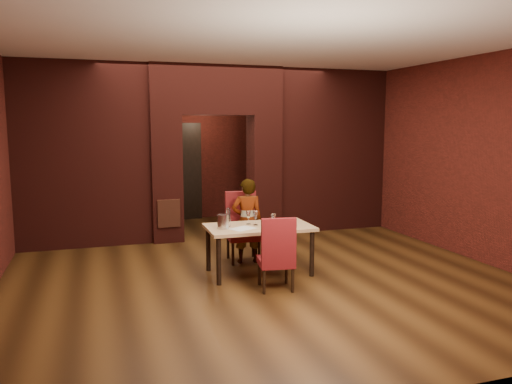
# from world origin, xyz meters

# --- Properties ---
(floor) EXTENTS (8.00, 8.00, 0.00)m
(floor) POSITION_xyz_m (0.00, 0.00, 0.00)
(floor) COLOR #432910
(floor) RESTS_ON ground
(ceiling) EXTENTS (7.00, 8.00, 0.04)m
(ceiling) POSITION_xyz_m (0.00, 0.00, 3.20)
(ceiling) COLOR silver
(ceiling) RESTS_ON ground
(wall_back) EXTENTS (7.00, 0.04, 3.20)m
(wall_back) POSITION_xyz_m (0.00, 4.00, 1.60)
(wall_back) COLOR maroon
(wall_back) RESTS_ON ground
(wall_front) EXTENTS (7.00, 0.04, 3.20)m
(wall_front) POSITION_xyz_m (0.00, -4.00, 1.60)
(wall_front) COLOR maroon
(wall_front) RESTS_ON ground
(wall_right) EXTENTS (0.04, 8.00, 3.20)m
(wall_right) POSITION_xyz_m (3.50, 0.00, 1.60)
(wall_right) COLOR maroon
(wall_right) RESTS_ON ground
(pillar_left) EXTENTS (0.55, 0.55, 2.30)m
(pillar_left) POSITION_xyz_m (-0.95, 2.00, 1.15)
(pillar_left) COLOR maroon
(pillar_left) RESTS_ON ground
(pillar_right) EXTENTS (0.55, 0.55, 2.30)m
(pillar_right) POSITION_xyz_m (0.95, 2.00, 1.15)
(pillar_right) COLOR maroon
(pillar_right) RESTS_ON ground
(lintel) EXTENTS (2.45, 0.55, 0.90)m
(lintel) POSITION_xyz_m (0.00, 2.00, 2.75)
(lintel) COLOR maroon
(lintel) RESTS_ON ground
(wing_wall_left) EXTENTS (2.28, 0.35, 3.20)m
(wing_wall_left) POSITION_xyz_m (-2.36, 2.00, 1.60)
(wing_wall_left) COLOR maroon
(wing_wall_left) RESTS_ON ground
(wing_wall_right) EXTENTS (2.28, 0.35, 3.20)m
(wing_wall_right) POSITION_xyz_m (2.36, 2.00, 1.60)
(wing_wall_right) COLOR maroon
(wing_wall_right) RESTS_ON ground
(vent_panel) EXTENTS (0.40, 0.03, 0.50)m
(vent_panel) POSITION_xyz_m (-0.95, 1.71, 0.55)
(vent_panel) COLOR #A54C30
(vent_panel) RESTS_ON ground
(rear_door) EXTENTS (0.90, 0.08, 2.10)m
(rear_door) POSITION_xyz_m (-0.40, 3.94, 1.05)
(rear_door) COLOR black
(rear_door) RESTS_ON ground
(rear_door_frame) EXTENTS (1.02, 0.04, 2.22)m
(rear_door_frame) POSITION_xyz_m (-0.40, 3.90, 1.05)
(rear_door_frame) COLOR black
(rear_door_frame) RESTS_ON ground
(dining_table) EXTENTS (1.51, 0.87, 0.70)m
(dining_table) POSITION_xyz_m (0.01, -0.51, 0.35)
(dining_table) COLOR tan
(dining_table) RESTS_ON ground
(chair_far) EXTENTS (0.53, 0.53, 1.08)m
(chair_far) POSITION_xyz_m (-0.02, 0.19, 0.54)
(chair_far) COLOR maroon
(chair_far) RESTS_ON ground
(chair_near) EXTENTS (0.50, 0.50, 0.97)m
(chair_near) POSITION_xyz_m (0.00, -1.22, 0.49)
(chair_near) COLOR maroon
(chair_near) RESTS_ON ground
(person_seated) EXTENTS (0.52, 0.38, 1.31)m
(person_seated) POSITION_xyz_m (0.02, 0.10, 0.66)
(person_seated) COLOR beige
(person_seated) RESTS_ON ground
(wine_glass_a) EXTENTS (0.08, 0.08, 0.19)m
(wine_glass_a) POSITION_xyz_m (-0.10, -0.35, 0.80)
(wine_glass_a) COLOR white
(wine_glass_a) RESTS_ON dining_table
(wine_glass_b) EXTENTS (0.08, 0.08, 0.20)m
(wine_glass_b) POSITION_xyz_m (-0.02, -0.45, 0.80)
(wine_glass_b) COLOR white
(wine_glass_b) RESTS_ON dining_table
(wine_glass_c) EXTENTS (0.07, 0.07, 0.18)m
(wine_glass_c) POSITION_xyz_m (0.19, -0.62, 0.79)
(wine_glass_c) COLOR white
(wine_glass_c) RESTS_ON dining_table
(tasting_sheet) EXTENTS (0.41, 0.37, 0.00)m
(tasting_sheet) POSITION_xyz_m (-0.27, -0.63, 0.70)
(tasting_sheet) COLOR silver
(tasting_sheet) RESTS_ON dining_table
(wine_bucket) EXTENTS (0.16, 0.16, 0.20)m
(wine_bucket) POSITION_xyz_m (-0.52, -0.54, 0.80)
(wine_bucket) COLOR #B7B7BE
(wine_bucket) RESTS_ON dining_table
(water_bottle) EXTENTS (0.06, 0.06, 0.27)m
(water_bottle) POSITION_xyz_m (-0.42, -0.42, 0.84)
(water_bottle) COLOR white
(water_bottle) RESTS_ON dining_table
(potted_plant) EXTENTS (0.42, 0.39, 0.41)m
(potted_plant) POSITION_xyz_m (0.74, 0.35, 0.21)
(potted_plant) COLOR #316629
(potted_plant) RESTS_ON ground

